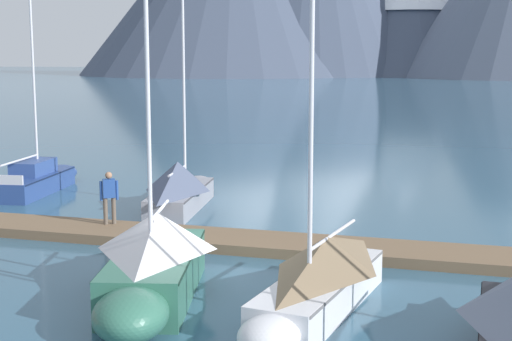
# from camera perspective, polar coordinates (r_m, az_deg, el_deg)

# --- Properties ---
(ground_plane) EXTENTS (700.00, 700.00, 0.00)m
(ground_plane) POSITION_cam_1_polar(r_m,az_deg,el_deg) (18.43, -4.14, -8.97)
(ground_plane) COLOR #335B75
(mountain_shoulder_ridge) EXTENTS (67.01, 67.01, 40.90)m
(mountain_shoulder_ridge) POSITION_cam_1_polar(r_m,az_deg,el_deg) (232.62, 11.61, 12.64)
(mountain_shoulder_ridge) COLOR #424C60
(mountain_shoulder_ridge) RESTS_ON ground
(dock) EXTENTS (25.04, 3.69, 0.30)m
(dock) POSITION_cam_1_polar(r_m,az_deg,el_deg) (22.09, -1.14, -5.54)
(dock) COLOR brown
(dock) RESTS_ON ground
(sailboat_nearest_berth) EXTENTS (2.08, 6.57, 8.07)m
(sailboat_nearest_berth) POSITION_cam_1_polar(r_m,az_deg,el_deg) (32.40, -16.44, -0.58)
(sailboat_nearest_berth) COLOR navy
(sailboat_nearest_berth) RESTS_ON ground
(sailboat_mid_dock_port) EXTENTS (2.05, 6.62, 9.16)m
(sailboat_mid_dock_port) POSITION_cam_1_polar(r_m,az_deg,el_deg) (27.52, -5.78, -1.17)
(sailboat_mid_dock_port) COLOR #93939E
(sailboat_mid_dock_port) RESTS_ON ground
(sailboat_mid_dock_starboard) EXTENTS (2.81, 6.31, 8.09)m
(sailboat_mid_dock_starboard) POSITION_cam_1_polar(r_m,az_deg,el_deg) (17.32, -7.97, -7.06)
(sailboat_mid_dock_starboard) COLOR #336B56
(sailboat_mid_dock_starboard) RESTS_ON ground
(sailboat_far_berth) EXTENTS (2.63, 6.33, 7.85)m
(sailboat_far_berth) POSITION_cam_1_polar(r_m,az_deg,el_deg) (16.53, 4.89, -8.26)
(sailboat_far_berth) COLOR silver
(sailboat_far_berth) RESTS_ON ground
(person_on_dock) EXTENTS (0.53, 0.38, 1.69)m
(person_on_dock) POSITION_cam_1_polar(r_m,az_deg,el_deg) (24.00, -11.26, -1.83)
(person_on_dock) COLOR brown
(person_on_dock) RESTS_ON dock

